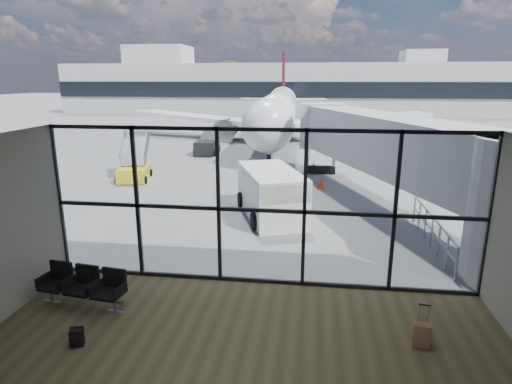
% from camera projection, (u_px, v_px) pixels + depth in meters
% --- Properties ---
extents(ground, '(220.00, 220.00, 0.00)m').
position_uv_depth(ground, '(302.00, 128.00, 50.75)').
color(ground, slate).
rests_on(ground, ground).
extents(lounge_shell, '(12.02, 8.01, 4.51)m').
position_uv_depth(lounge_shell, '(227.00, 269.00, 7.17)').
color(lounge_shell, brown).
rests_on(lounge_shell, ground).
extents(glass_curtain_wall, '(12.10, 0.12, 4.50)m').
position_uv_depth(glass_curtain_wall, '(261.00, 209.00, 11.87)').
color(glass_curtain_wall, white).
rests_on(glass_curtain_wall, ground).
extents(jet_bridge, '(8.00, 16.50, 4.33)m').
position_uv_depth(jet_bridge, '(397.00, 152.00, 17.89)').
color(jet_bridge, '#ACAFB2').
rests_on(jet_bridge, ground).
extents(apron_railing, '(0.06, 5.46, 1.11)m').
position_uv_depth(apron_railing, '(432.00, 227.00, 14.90)').
color(apron_railing, gray).
rests_on(apron_railing, ground).
extents(far_terminal, '(80.00, 12.20, 11.00)m').
position_uv_depth(far_terminal, '(303.00, 88.00, 70.78)').
color(far_terminal, beige).
rests_on(far_terminal, ground).
extents(tree_0, '(4.95, 4.95, 7.12)m').
position_uv_depth(tree_0, '(82.00, 84.00, 85.94)').
color(tree_0, '#382619').
rests_on(tree_0, ground).
extents(tree_1, '(5.61, 5.61, 8.07)m').
position_uv_depth(tree_1, '(110.00, 81.00, 85.01)').
color(tree_1, '#382619').
rests_on(tree_1, ground).
extents(tree_2, '(6.27, 6.27, 9.03)m').
position_uv_depth(tree_2, '(139.00, 77.00, 84.09)').
color(tree_2, '#382619').
rests_on(tree_2, ground).
extents(tree_3, '(4.95, 4.95, 7.12)m').
position_uv_depth(tree_3, '(169.00, 84.00, 83.64)').
color(tree_3, '#382619').
rests_on(tree_3, ground).
extents(tree_4, '(5.61, 5.61, 8.07)m').
position_uv_depth(tree_4, '(198.00, 81.00, 82.72)').
color(tree_4, '#382619').
rests_on(tree_4, ground).
extents(tree_5, '(6.27, 6.27, 9.03)m').
position_uv_depth(tree_5, '(229.00, 77.00, 81.79)').
color(tree_5, '#382619').
rests_on(tree_5, ground).
extents(seating_row, '(2.36, 0.96, 1.05)m').
position_uv_depth(seating_row, '(84.00, 284.00, 11.10)').
color(seating_row, gray).
rests_on(seating_row, ground).
extents(backpack, '(0.33, 0.33, 0.44)m').
position_uv_depth(backpack, '(77.00, 338.00, 9.43)').
color(backpack, black).
rests_on(backpack, ground).
extents(suitcase, '(0.40, 0.32, 0.99)m').
position_uv_depth(suitcase, '(422.00, 335.00, 9.37)').
color(suitcase, '#906A50').
rests_on(suitcase, ground).
extents(airliner, '(29.65, 34.33, 8.84)m').
position_uv_depth(airliner, '(278.00, 110.00, 41.78)').
color(airliner, white).
rests_on(airliner, ground).
extents(service_van, '(3.48, 5.07, 2.02)m').
position_uv_depth(service_van, '(272.00, 193.00, 18.06)').
color(service_van, white).
rests_on(service_van, ground).
extents(belt_loader, '(1.74, 4.12, 1.87)m').
position_uv_depth(belt_loader, '(207.00, 146.00, 33.49)').
color(belt_loader, black).
rests_on(belt_loader, ground).
extents(mobile_stairs, '(2.19, 3.44, 2.25)m').
position_uv_depth(mobile_stairs, '(134.00, 170.00, 24.92)').
color(mobile_stairs, yellow).
rests_on(mobile_stairs, ground).
extents(traffic_cone_a, '(0.42, 0.42, 0.60)m').
position_uv_depth(traffic_cone_a, '(321.00, 183.00, 22.90)').
color(traffic_cone_a, red).
rests_on(traffic_cone_a, ground).
extents(traffic_cone_c, '(0.39, 0.39, 0.56)m').
position_uv_depth(traffic_cone_c, '(314.00, 166.00, 27.55)').
color(traffic_cone_c, '#FF660D').
rests_on(traffic_cone_c, ground).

